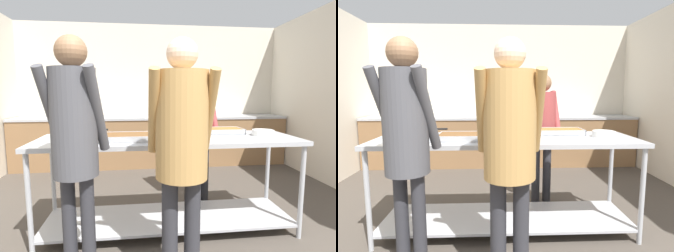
{
  "view_description": "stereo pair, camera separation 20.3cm",
  "coord_description": "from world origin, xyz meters",
  "views": [
    {
      "loc": [
        -0.31,
        -0.83,
        1.37
      ],
      "look_at": [
        0.0,
        1.74,
        1.03
      ],
      "focal_mm": 28.0,
      "sensor_mm": 36.0,
      "label": 1
    },
    {
      "loc": [
        -0.11,
        -0.84,
        1.37
      ],
      "look_at": [
        0.0,
        1.74,
        1.03
      ],
      "focal_mm": 28.0,
      "sensor_mm": 36.0,
      "label": 2
    }
  ],
  "objects": [
    {
      "name": "wall_rear",
      "position": [
        0.0,
        4.4,
        1.32
      ],
      "size": [
        5.1,
        0.06,
        2.65
      ],
      "color": "beige",
      "rests_on": "ground_plane"
    },
    {
      "name": "back_counter",
      "position": [
        -0.0,
        4.03,
        0.46
      ],
      "size": [
        4.94,
        0.65,
        0.91
      ],
      "color": "olive",
      "rests_on": "ground_plane"
    },
    {
      "name": "serving_counter",
      "position": [
        0.0,
        1.64,
        0.63
      ],
      "size": [
        2.48,
        0.73,
        0.93
      ],
      "color": "#ADAFB5",
      "rests_on": "ground_plane"
    },
    {
      "name": "sauce_pan",
      "position": [
        -0.86,
        1.85,
        0.97
      ],
      "size": [
        0.39,
        0.25,
        0.07
      ],
      "color": "#ADAFB5",
      "rests_on": "serving_counter"
    },
    {
      "name": "serving_tray_greens",
      "position": [
        -0.39,
        1.57,
        0.96
      ],
      "size": [
        0.48,
        0.33,
        0.05
      ],
      "color": "#ADAFB5",
      "rests_on": "serving_counter"
    },
    {
      "name": "serving_tray_vegetables",
      "position": [
        0.08,
        1.68,
        0.96
      ],
      "size": [
        0.4,
        0.28,
        0.05
      ],
      "color": "#ADAFB5",
      "rests_on": "serving_counter"
    },
    {
      "name": "serving_tray_roast",
      "position": [
        0.56,
        1.84,
        0.96
      ],
      "size": [
        0.49,
        0.27,
        0.05
      ],
      "color": "#ADAFB5",
      "rests_on": "serving_counter"
    },
    {
      "name": "plate_stack",
      "position": [
        0.95,
        1.64,
        0.96
      ],
      "size": [
        0.22,
        0.22,
        0.06
      ],
      "color": "white",
      "rests_on": "serving_counter"
    },
    {
      "name": "guest_serving_left",
      "position": [
        -0.73,
        0.99,
        1.09
      ],
      "size": [
        0.46,
        0.4,
        1.74
      ],
      "color": "#2D2D33",
      "rests_on": "ground_plane"
    },
    {
      "name": "guest_serving_right",
      "position": [
        -0.01,
        0.89,
        1.07
      ],
      "size": [
        0.45,
        0.36,
        1.72
      ],
      "color": "#2D2D33",
      "rests_on": "ground_plane"
    },
    {
      "name": "cook_behind_counter",
      "position": [
        0.46,
        2.3,
        0.98
      ],
      "size": [
        0.44,
        0.34,
        1.58
      ],
      "color": "#2D2D33",
      "rests_on": "ground_plane"
    },
    {
      "name": "water_bottle",
      "position": [
        0.58,
        4.09,
        1.03
      ],
      "size": [
        0.08,
        0.08,
        0.24
      ],
      "color": "#23602D",
      "rests_on": "back_counter"
    }
  ]
}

